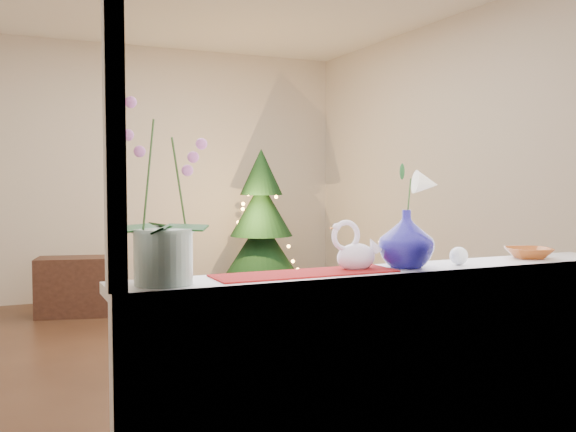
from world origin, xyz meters
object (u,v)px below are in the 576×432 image
blue_vase (406,234)px  paperweight (459,256)px  xmas_tree (261,224)px  amber_dish (529,254)px  side_table (78,286)px  orchid_pot (163,192)px  swan (356,246)px

blue_vase → paperweight: 0.26m
blue_vase → xmas_tree: bearing=75.7°
amber_dish → side_table: size_ratio=0.23×
blue_vase → paperweight: blue_vase is taller
blue_vase → xmas_tree: 4.33m
side_table → paperweight: bearing=-61.9°
orchid_pot → swan: (0.75, 0.02, -0.22)m
blue_vase → paperweight: size_ratio=3.55×
swan → blue_vase: 0.22m
blue_vase → amber_dish: 0.68m
swan → orchid_pot: bearing=163.9°
swan → side_table: swan is taller
swan → amber_dish: swan is taller
swan → blue_vase: size_ratio=0.82×
orchid_pot → blue_vase: 0.99m
amber_dish → xmas_tree: bearing=84.5°
amber_dish → xmas_tree: xmas_tree is taller
swan → blue_vase: bearing=-21.6°
swan → amber_dish: size_ratio=1.30×
orchid_pot → paperweight: size_ratio=8.31×
swan → amber_dish: (0.89, 0.01, -0.07)m
orchid_pot → side_table: size_ratio=0.85×
paperweight → side_table: size_ratio=0.10×
paperweight → amber_dish: 0.43m
orchid_pot → blue_vase: size_ratio=2.34×
blue_vase → paperweight: bearing=-6.0°
xmas_tree → side_table: xmas_tree is taller
swan → xmas_tree: (1.28, 4.17, -0.22)m
swan → paperweight: (0.46, -0.04, -0.05)m
amber_dish → side_table: amber_dish is taller
orchid_pot → side_table: orchid_pot is taller
paperweight → orchid_pot: bearing=179.2°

